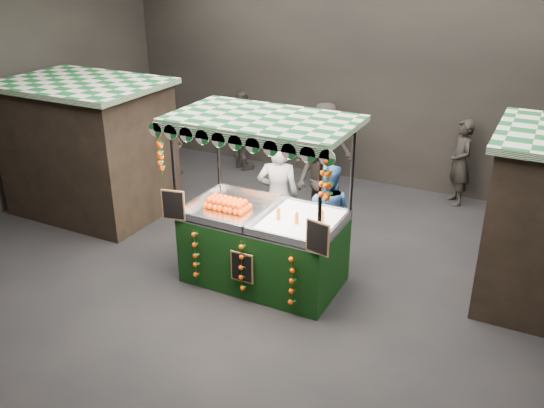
% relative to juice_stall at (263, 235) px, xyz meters
% --- Properties ---
extents(ground, '(12.00, 12.00, 0.00)m').
position_rel_juice_stall_xyz_m(ground, '(0.08, -0.06, -0.83)').
color(ground, black).
rests_on(ground, ground).
extents(market_hall, '(12.10, 10.10, 5.05)m').
position_rel_juice_stall_xyz_m(market_hall, '(0.08, -0.06, 2.55)').
color(market_hall, black).
rests_on(market_hall, ground).
extents(neighbour_stall_left, '(3.00, 2.20, 2.60)m').
position_rel_juice_stall_xyz_m(neighbour_stall_left, '(-4.32, 0.94, 0.48)').
color(neighbour_stall_left, black).
rests_on(neighbour_stall_left, ground).
extents(juice_stall, '(2.77, 1.63, 2.68)m').
position_rel_juice_stall_xyz_m(juice_stall, '(0.00, 0.00, 0.00)').
color(juice_stall, black).
rests_on(juice_stall, ground).
extents(vendor_grey, '(0.83, 0.69, 1.96)m').
position_rel_juice_stall_xyz_m(vendor_grey, '(-0.33, 1.17, 0.15)').
color(vendor_grey, gray).
rests_on(vendor_grey, ground).
extents(vendor_blue, '(0.96, 0.80, 1.75)m').
position_rel_juice_stall_xyz_m(vendor_blue, '(0.61, 1.04, 0.05)').
color(vendor_blue, navy).
rests_on(vendor_blue, ground).
extents(shopper_0, '(0.81, 0.75, 1.86)m').
position_rel_juice_stall_xyz_m(shopper_0, '(-3.24, 1.94, 0.10)').
color(shopper_0, '#292521').
rests_on(shopper_0, ground).
extents(shopper_1, '(1.10, 1.06, 1.78)m').
position_rel_juice_stall_xyz_m(shopper_1, '(-0.05, 2.23, 0.06)').
color(shopper_1, '#282521').
rests_on(shopper_1, ground).
extents(shopper_2, '(1.19, 0.92, 1.88)m').
position_rel_juice_stall_xyz_m(shopper_2, '(-2.82, 4.32, 0.11)').
color(shopper_2, '#2D2A25').
rests_on(shopper_2, ground).
extents(shopper_3, '(1.43, 1.25, 1.91)m').
position_rel_juice_stall_xyz_m(shopper_3, '(-0.64, 4.03, 0.13)').
color(shopper_3, black).
rests_on(shopper_3, ground).
extents(shopper_4, '(1.07, 0.84, 1.92)m').
position_rel_juice_stall_xyz_m(shopper_4, '(-4.42, 3.06, 0.13)').
color(shopper_4, black).
rests_on(shopper_4, ground).
extents(shopper_6, '(0.70, 0.78, 1.78)m').
position_rel_juice_stall_xyz_m(shopper_6, '(2.12, 4.54, 0.06)').
color(shopper_6, black).
rests_on(shopper_6, ground).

